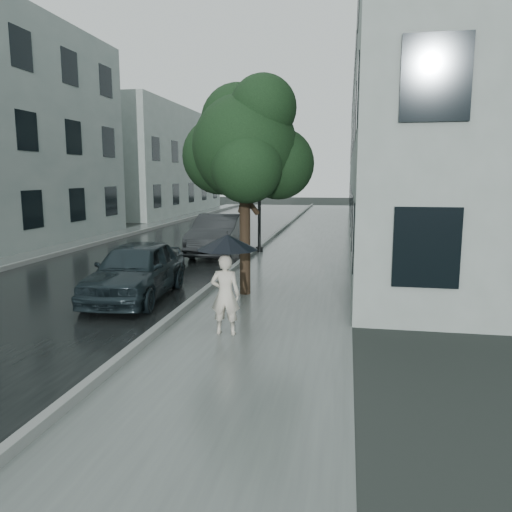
% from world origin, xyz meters
% --- Properties ---
extents(ground, '(120.00, 120.00, 0.00)m').
position_xyz_m(ground, '(0.00, 0.00, 0.00)').
color(ground, black).
rests_on(ground, ground).
extents(sidewalk, '(3.50, 60.00, 0.01)m').
position_xyz_m(sidewalk, '(0.25, 12.00, 0.00)').
color(sidewalk, slate).
rests_on(sidewalk, ground).
extents(kerb_near, '(0.15, 60.00, 0.15)m').
position_xyz_m(kerb_near, '(-1.57, 12.00, 0.07)').
color(kerb_near, slate).
rests_on(kerb_near, ground).
extents(asphalt_road, '(6.85, 60.00, 0.00)m').
position_xyz_m(asphalt_road, '(-5.08, 12.00, 0.00)').
color(asphalt_road, black).
rests_on(asphalt_road, ground).
extents(kerb_far, '(0.15, 60.00, 0.15)m').
position_xyz_m(kerb_far, '(-8.57, 12.00, 0.07)').
color(kerb_far, slate).
rests_on(kerb_far, ground).
extents(sidewalk_far, '(1.70, 60.00, 0.01)m').
position_xyz_m(sidewalk_far, '(-9.50, 12.00, 0.00)').
color(sidewalk_far, '#4C5451').
rests_on(sidewalk_far, ground).
extents(building_near, '(7.02, 36.00, 9.00)m').
position_xyz_m(building_near, '(5.47, 19.50, 4.50)').
color(building_near, '#94A19D').
rests_on(building_near, ground).
extents(building_far_b, '(7.02, 18.00, 8.00)m').
position_xyz_m(building_far_b, '(-13.77, 30.00, 4.00)').
color(building_far_b, '#94A19D').
rests_on(building_far_b, ground).
extents(pedestrian, '(0.56, 0.38, 1.49)m').
position_xyz_m(pedestrian, '(-0.32, 0.66, 0.75)').
color(pedestrian, beige).
rests_on(pedestrian, sidewalk).
extents(umbrella, '(1.43, 1.43, 0.98)m').
position_xyz_m(umbrella, '(-0.27, 0.66, 1.72)').
color(umbrella, black).
rests_on(umbrella, ground).
extents(street_tree, '(3.28, 2.98, 5.22)m').
position_xyz_m(street_tree, '(-0.60, 3.95, 3.62)').
color(street_tree, '#332619').
rests_on(street_tree, ground).
extents(lamp_post, '(0.82, 0.47, 4.71)m').
position_xyz_m(lamp_post, '(-1.60, 10.67, 2.71)').
color(lamp_post, black).
rests_on(lamp_post, ground).
extents(car_near, '(1.88, 4.12, 1.37)m').
position_xyz_m(car_near, '(-3.07, 2.96, 0.69)').
color(car_near, black).
rests_on(car_near, ground).
extents(car_far, '(1.74, 4.54, 1.48)m').
position_xyz_m(car_far, '(-2.88, 10.00, 0.74)').
color(car_far, black).
rests_on(car_far, ground).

